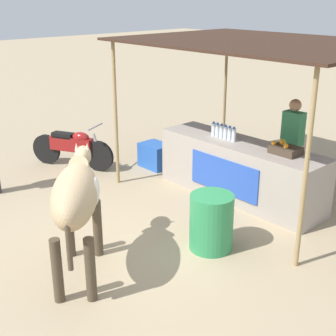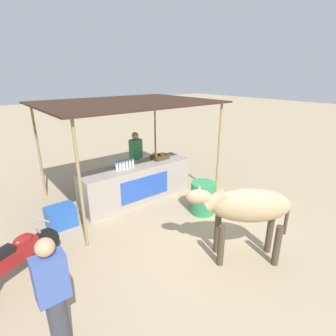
{
  "view_description": "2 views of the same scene",
  "coord_description": "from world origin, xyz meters",
  "px_view_note": "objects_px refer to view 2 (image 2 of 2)",
  "views": [
    {
      "loc": [
        4.6,
        -3.61,
        3.26
      ],
      "look_at": [
        -0.22,
        0.77,
        0.82
      ],
      "focal_mm": 50.0,
      "sensor_mm": 36.0,
      "label": 1
    },
    {
      "loc": [
        -3.37,
        -3.34,
        3.21
      ],
      "look_at": [
        0.24,
        1.16,
        1.13
      ],
      "focal_mm": 28.0,
      "sensor_mm": 36.0,
      "label": 2
    }
  ],
  "objects_px": {
    "cooler_box": "(61,217)",
    "cow": "(246,208)",
    "vendor_behind_counter": "(136,159)",
    "passerby_on_street": "(55,300)",
    "fruit_crate": "(159,157)",
    "motorcycle_parked": "(14,258)",
    "water_barrel": "(203,198)",
    "stall_counter": "(137,183)"
  },
  "relations": [
    {
      "from": "stall_counter",
      "to": "water_barrel",
      "type": "relative_size",
      "value": 3.86
    },
    {
      "from": "motorcycle_parked",
      "to": "passerby_on_street",
      "type": "xyz_separation_m",
      "value": [
        0.19,
        -1.71,
        0.42
      ]
    },
    {
      "from": "stall_counter",
      "to": "motorcycle_parked",
      "type": "distance_m",
      "value": 3.4
    },
    {
      "from": "water_barrel",
      "to": "passerby_on_street",
      "type": "xyz_separation_m",
      "value": [
        -3.81,
        -1.4,
        0.46
      ]
    },
    {
      "from": "fruit_crate",
      "to": "vendor_behind_counter",
      "type": "bearing_deg",
      "value": 115.59
    },
    {
      "from": "stall_counter",
      "to": "water_barrel",
      "type": "distance_m",
      "value": 1.83
    },
    {
      "from": "motorcycle_parked",
      "to": "passerby_on_street",
      "type": "relative_size",
      "value": 1.0
    },
    {
      "from": "cow",
      "to": "motorcycle_parked",
      "type": "distance_m",
      "value": 3.91
    },
    {
      "from": "fruit_crate",
      "to": "vendor_behind_counter",
      "type": "height_order",
      "value": "vendor_behind_counter"
    },
    {
      "from": "fruit_crate",
      "to": "cow",
      "type": "bearing_deg",
      "value": -100.47
    },
    {
      "from": "vendor_behind_counter",
      "to": "cooler_box",
      "type": "relative_size",
      "value": 2.75
    },
    {
      "from": "fruit_crate",
      "to": "motorcycle_parked",
      "type": "bearing_deg",
      "value": -160.98
    },
    {
      "from": "stall_counter",
      "to": "passerby_on_street",
      "type": "distance_m",
      "value": 4.24
    },
    {
      "from": "motorcycle_parked",
      "to": "cooler_box",
      "type": "bearing_deg",
      "value": 47.82
    },
    {
      "from": "vendor_behind_counter",
      "to": "motorcycle_parked",
      "type": "xyz_separation_m",
      "value": [
        -3.61,
        -2.06,
        -0.42
      ]
    },
    {
      "from": "fruit_crate",
      "to": "passerby_on_street",
      "type": "bearing_deg",
      "value": -140.79
    },
    {
      "from": "cooler_box",
      "to": "passerby_on_street",
      "type": "height_order",
      "value": "passerby_on_street"
    },
    {
      "from": "cooler_box",
      "to": "cow",
      "type": "xyz_separation_m",
      "value": [
        2.24,
        -3.15,
        0.79
      ]
    },
    {
      "from": "cow",
      "to": "vendor_behind_counter",
      "type": "bearing_deg",
      "value": 86.05
    },
    {
      "from": "water_barrel",
      "to": "passerby_on_street",
      "type": "distance_m",
      "value": 4.08
    },
    {
      "from": "water_barrel",
      "to": "passerby_on_street",
      "type": "height_order",
      "value": "passerby_on_street"
    },
    {
      "from": "vendor_behind_counter",
      "to": "cow",
      "type": "relative_size",
      "value": 1.0
    },
    {
      "from": "cooler_box",
      "to": "cow",
      "type": "distance_m",
      "value": 3.94
    },
    {
      "from": "cow",
      "to": "water_barrel",
      "type": "bearing_deg",
      "value": 67.97
    },
    {
      "from": "cooler_box",
      "to": "passerby_on_street",
      "type": "bearing_deg",
      "value": -107.3
    },
    {
      "from": "cow",
      "to": "passerby_on_street",
      "type": "distance_m",
      "value": 3.16
    },
    {
      "from": "fruit_crate",
      "to": "water_barrel",
      "type": "xyz_separation_m",
      "value": [
        0.05,
        -1.67,
        -0.64
      ]
    },
    {
      "from": "water_barrel",
      "to": "cow",
      "type": "bearing_deg",
      "value": -112.03
    },
    {
      "from": "stall_counter",
      "to": "cooler_box",
      "type": "xyz_separation_m",
      "value": [
        -2.05,
        -0.1,
        -0.24
      ]
    },
    {
      "from": "fruit_crate",
      "to": "vendor_behind_counter",
      "type": "distance_m",
      "value": 0.79
    },
    {
      "from": "fruit_crate",
      "to": "motorcycle_parked",
      "type": "xyz_separation_m",
      "value": [
        -3.95,
        -1.36,
        -0.61
      ]
    },
    {
      "from": "cooler_box",
      "to": "water_barrel",
      "type": "distance_m",
      "value": 3.28
    },
    {
      "from": "motorcycle_parked",
      "to": "passerby_on_street",
      "type": "height_order",
      "value": "passerby_on_street"
    },
    {
      "from": "cow",
      "to": "motorcycle_parked",
      "type": "xyz_separation_m",
      "value": [
        -3.34,
        1.94,
        -0.61
      ]
    },
    {
      "from": "vendor_behind_counter",
      "to": "cooler_box",
      "type": "bearing_deg",
      "value": -161.35
    },
    {
      "from": "passerby_on_street",
      "to": "cooler_box",
      "type": "bearing_deg",
      "value": 72.7
    },
    {
      "from": "stall_counter",
      "to": "cow",
      "type": "bearing_deg",
      "value": -86.56
    },
    {
      "from": "vendor_behind_counter",
      "to": "cow",
      "type": "height_order",
      "value": "vendor_behind_counter"
    },
    {
      "from": "cow",
      "to": "passerby_on_street",
      "type": "bearing_deg",
      "value": 175.8
    },
    {
      "from": "cooler_box",
      "to": "motorcycle_parked",
      "type": "distance_m",
      "value": 1.64
    },
    {
      "from": "vendor_behind_counter",
      "to": "cow",
      "type": "distance_m",
      "value": 4.01
    },
    {
      "from": "water_barrel",
      "to": "motorcycle_parked",
      "type": "bearing_deg",
      "value": 175.57
    }
  ]
}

